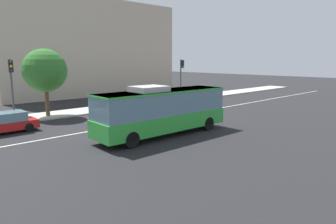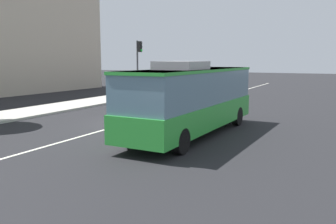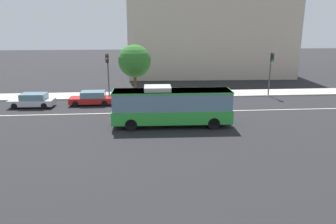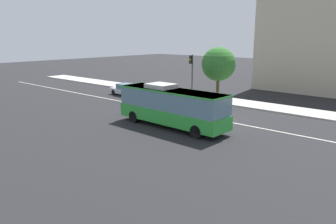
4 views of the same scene
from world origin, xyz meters
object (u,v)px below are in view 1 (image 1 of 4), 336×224
(traffic_light_near_corner, at_px, (12,80))
(traffic_light_mid_block, at_px, (182,73))
(transit_bus, at_px, (163,109))
(sedan_red, at_px, (4,123))
(street_tree_kerbside_left, at_px, (45,71))

(traffic_light_near_corner, xyz_separation_m, traffic_light_mid_block, (19.07, -0.30, 0.00))
(transit_bus, relative_size, traffic_light_mid_block, 1.94)
(transit_bus, bearing_deg, traffic_light_mid_block, 41.64)
(sedan_red, xyz_separation_m, traffic_light_near_corner, (1.55, 2.89, 2.84))
(traffic_light_near_corner, bearing_deg, transit_bus, 35.19)
(sedan_red, xyz_separation_m, street_tree_kerbside_left, (4.61, 3.90, 3.48))
(transit_bus, relative_size, sedan_red, 2.23)
(traffic_light_near_corner, relative_size, street_tree_kerbside_left, 0.85)
(traffic_light_near_corner, bearing_deg, sedan_red, -22.85)
(traffic_light_mid_block, bearing_deg, street_tree_kerbside_left, -93.81)
(traffic_light_near_corner, xyz_separation_m, street_tree_kerbside_left, (3.06, 1.01, 0.64))
(street_tree_kerbside_left, bearing_deg, sedan_red, -139.74)
(transit_bus, bearing_deg, sedan_red, 135.62)
(transit_bus, distance_m, sedan_red, 11.37)
(sedan_red, height_order, traffic_light_near_corner, traffic_light_near_corner)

